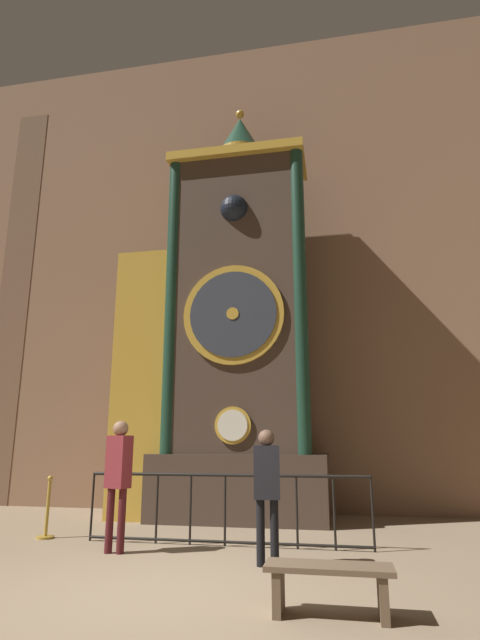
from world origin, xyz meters
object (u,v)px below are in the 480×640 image
object	(u,v)px
visitor_bench	(329,580)
visitor_near	(118,471)
clock_tower	(223,333)
visitor_far	(267,482)
stanchion_post	(47,518)

from	to	relation	value
visitor_bench	visitor_near	bearing A→B (deg)	145.74
clock_tower	visitor_near	world-z (taller)	clock_tower
clock_tower	visitor_bench	distance (m)	6.79
visitor_near	visitor_far	size ratio (longest dim) A/B	1.09
clock_tower	visitor_far	bearing A→B (deg)	-68.22
clock_tower	visitor_near	distance (m)	4.32
clock_tower	visitor_bench	xyz separation A→B (m)	(2.25, -5.33, -3.54)
visitor_far	visitor_bench	distance (m)	2.05
stanchion_post	visitor_bench	size ratio (longest dim) A/B	0.84
stanchion_post	visitor_far	bearing A→B (deg)	-17.16
visitor_near	clock_tower	bearing A→B (deg)	95.66
clock_tower	stanchion_post	xyz separation A→B (m)	(-2.41, -2.40, -3.54)
visitor_near	visitor_far	world-z (taller)	visitor_near
visitor_near	visitor_far	bearing A→B (deg)	11.08
visitor_far	clock_tower	bearing A→B (deg)	104.62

